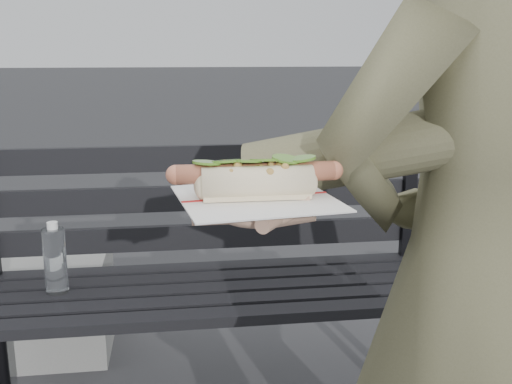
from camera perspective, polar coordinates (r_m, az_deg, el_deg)
The scene contains 3 objects.
park_bench at distance 1.85m, azimuth -4.64°, elevation -6.89°, with size 1.50×0.44×0.88m.
person at distance 1.02m, azimuth 20.59°, elevation -9.04°, with size 0.58×0.38×1.58m, color brown.
held_hotdog at distance 0.86m, azimuth 11.68°, elevation 3.52°, with size 0.61×0.31×0.20m.
Camera 1 is at (-0.11, -0.75, 1.16)m, focal length 42.00 mm.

